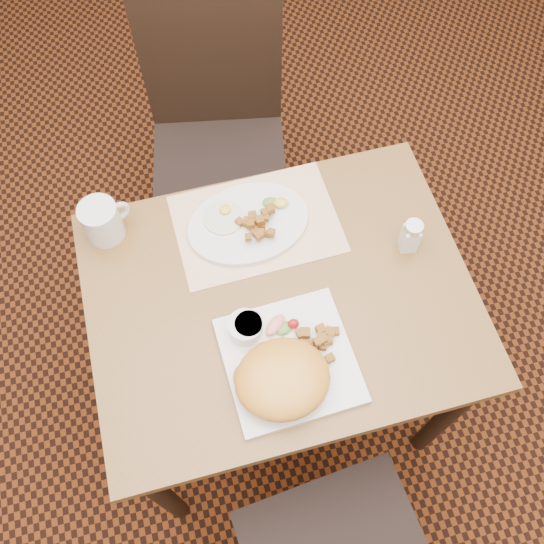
{
  "coord_description": "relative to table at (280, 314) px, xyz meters",
  "views": [
    {
      "loc": [
        -0.18,
        -0.57,
        2.03
      ],
      "look_at": [
        -0.01,
        0.03,
        0.82
      ],
      "focal_mm": 40.0,
      "sensor_mm": 36.0,
      "label": 1
    }
  ],
  "objects": [
    {
      "name": "ground",
      "position": [
        0.0,
        0.0,
        -0.64
      ],
      "size": [
        8.0,
        8.0,
        0.0
      ],
      "primitive_type": "plane",
      "color": "black",
      "rests_on": "ground"
    },
    {
      "name": "table",
      "position": [
        0.0,
        0.0,
        0.0
      ],
      "size": [
        0.9,
        0.7,
        0.75
      ],
      "color": "brown",
      "rests_on": "ground"
    },
    {
      "name": "chair_far",
      "position": [
        -0.01,
        0.7,
        -0.1
      ],
      "size": [
        0.49,
        0.5,
        0.97
      ],
      "rotation": [
        0.0,
        0.0,
        2.95
      ],
      "color": "black",
      "rests_on": "ground"
    },
    {
      "name": "placemat",
      "position": [
        -0.01,
        0.2,
        0.11
      ],
      "size": [
        0.41,
        0.29,
        0.0
      ],
      "primitive_type": "cube",
      "rotation": [
        0.0,
        0.0,
        0.02
      ],
      "color": "white",
      "rests_on": "table"
    },
    {
      "name": "plate_square",
      "position": [
        -0.02,
        -0.16,
        0.12
      ],
      "size": [
        0.29,
        0.29,
        0.02
      ],
      "primitive_type": "cube",
      "rotation": [
        0.0,
        0.0,
        0.03
      ],
      "color": "silver",
      "rests_on": "table"
    },
    {
      "name": "plate_oval",
      "position": [
        -0.03,
        0.2,
        0.12
      ],
      "size": [
        0.33,
        0.25,
        0.02
      ],
      "primitive_type": null,
      "rotation": [
        0.0,
        0.0,
        0.1
      ],
      "color": "silver",
      "rests_on": "placemat"
    },
    {
      "name": "hollandaise_mound",
      "position": [
        -0.06,
        -0.21,
        0.16
      ],
      "size": [
        0.2,
        0.18,
        0.08
      ],
      "color": "orange",
      "rests_on": "plate_square"
    },
    {
      "name": "ramekin",
      "position": [
        -0.1,
        -0.07,
        0.15
      ],
      "size": [
        0.08,
        0.08,
        0.04
      ],
      "color": "silver",
      "rests_on": "plate_square"
    },
    {
      "name": "garnish_sq",
      "position": [
        -0.02,
        -0.08,
        0.14
      ],
      "size": [
        0.09,
        0.06,
        0.03
      ],
      "color": "#387223",
      "rests_on": "plate_square"
    },
    {
      "name": "fried_egg",
      "position": [
        -0.08,
        0.23,
        0.13
      ],
      "size": [
        0.1,
        0.1,
        0.02
      ],
      "color": "white",
      "rests_on": "plate_oval"
    },
    {
      "name": "garnish_ov",
      "position": [
        0.05,
        0.24,
        0.14
      ],
      "size": [
        0.07,
        0.05,
        0.02
      ],
      "color": "#387223",
      "rests_on": "plate_oval"
    },
    {
      "name": "salt_shaker",
      "position": [
        0.33,
        0.05,
        0.16
      ],
      "size": [
        0.05,
        0.05,
        0.1
      ],
      "color": "white",
      "rests_on": "table"
    },
    {
      "name": "coffee_mug",
      "position": [
        -0.37,
        0.28,
        0.16
      ],
      "size": [
        0.12,
        0.09,
        0.1
      ],
      "color": "silver",
      "rests_on": "table"
    },
    {
      "name": "home_fries_sq",
      "position": [
        0.05,
        -0.14,
        0.14
      ],
      "size": [
        0.1,
        0.09,
        0.04
      ],
      "color": "#975B18",
      "rests_on": "plate_square"
    },
    {
      "name": "home_fries_ov",
      "position": [
        -0.01,
        0.19,
        0.14
      ],
      "size": [
        0.1,
        0.09,
        0.03
      ],
      "color": "#975B18",
      "rests_on": "plate_oval"
    }
  ]
}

